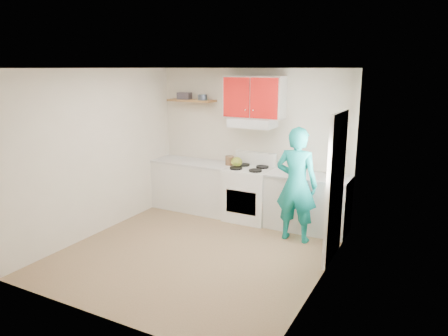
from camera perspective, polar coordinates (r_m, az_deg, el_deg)
The scene contains 21 objects.
floor at distance 6.27m, azimuth -3.63°, elevation -11.17°, with size 3.80×3.80×0.00m, color brown.
ceiling at distance 5.70m, azimuth -4.02°, elevation 13.31°, with size 3.60×3.80×0.04m, color white.
back_wall at distance 7.50m, azimuth 3.81°, elevation 3.36°, with size 3.60×0.04×2.60m, color beige.
front_wall at distance 4.41m, azimuth -16.88°, elevation -4.45°, with size 3.60×0.04×2.60m, color beige.
left_wall at distance 6.95m, azimuth -16.58°, elevation 2.02°, with size 0.04×3.80×2.60m, color beige.
right_wall at distance 5.17m, azimuth 13.47°, elevation -1.62°, with size 0.04×3.80×2.60m, color beige.
door at distance 5.90m, azimuth 14.81°, elevation -2.59°, with size 0.05×0.85×2.05m, color white.
door_glass at distance 5.81m, azimuth 14.80°, elevation 1.47°, with size 0.01×0.55×0.95m, color white.
counter_left at distance 7.91m, azimuth -4.08°, elevation -2.43°, with size 1.52×0.60×0.90m, color silver.
counter_right at distance 7.05m, azimuth 11.20°, elevation -4.65°, with size 1.32×0.60×0.90m, color silver.
stove at distance 7.37m, azimuth 3.38°, elevation -3.54°, with size 0.76×0.65×0.92m, color white.
range_hood at distance 7.20m, azimuth 3.87°, elevation 6.12°, with size 0.76×0.44×0.15m, color silver.
upper_cabinets at distance 7.21m, azimuth 4.10°, elevation 9.52°, with size 1.02×0.33×0.70m, color #B2120F.
shelf at distance 7.82m, azimuth -4.38°, elevation 9.08°, with size 0.90×0.30×0.04m, color brown.
books at distance 7.92m, azimuth -5.38°, elevation 9.69°, with size 0.24×0.17×0.12m, color #433C44.
tin at distance 7.65m, azimuth -2.92°, elevation 9.52°, with size 0.17×0.17×0.10m, color #333D4C.
kettle at distance 7.36m, azimuth 1.73°, elevation 0.85°, with size 0.20×0.20×0.17m, color olive.
crock at distance 7.48m, azimuth 0.75°, elevation 0.95°, with size 0.15×0.15×0.18m, color brown.
cutting_board at distance 6.95m, azimuth 10.89°, elevation -0.98°, with size 0.31×0.23×0.02m, color olive.
silicone_mat at distance 6.78m, azimuth 14.11°, elevation -1.56°, with size 0.31×0.26×0.01m, color red.
person at distance 6.46m, azimuth 9.76°, elevation -2.24°, with size 0.65×0.42×1.77m, color #0E7E79.
Camera 1 is at (3.00, -4.85, 2.61)m, focal length 33.83 mm.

